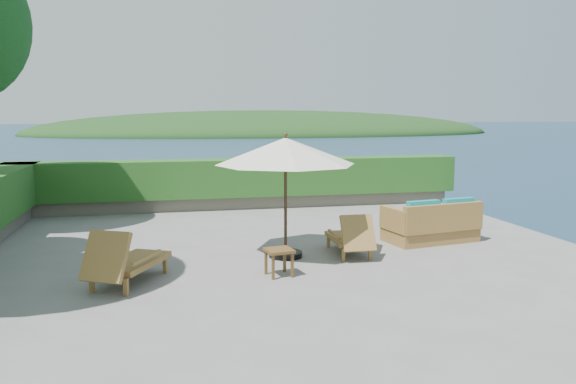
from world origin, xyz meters
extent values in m
plane|color=slate|center=(0.00, 0.00, 0.00)|extent=(12.00, 12.00, 0.00)
cube|color=#554D43|center=(0.00, 0.00, -1.55)|extent=(12.00, 12.00, 3.00)
ellipsoid|color=#173213|center=(25.00, 140.00, -3.00)|extent=(126.00, 57.60, 12.60)
cube|color=#736A5C|center=(0.00, 5.60, 0.18)|extent=(12.00, 0.60, 0.36)
cube|color=#154C19|center=(0.00, 5.60, 0.85)|extent=(12.40, 0.90, 1.00)
cylinder|color=black|center=(0.11, 0.14, 0.05)|extent=(0.65, 0.65, 0.10)
cylinder|color=#322012|center=(0.11, 0.14, 1.09)|extent=(0.06, 0.06, 2.18)
cone|color=beige|center=(0.11, 0.14, 1.93)|extent=(2.69, 2.69, 0.48)
sphere|color=#322012|center=(0.11, 0.14, 2.22)|extent=(0.08, 0.08, 0.08)
cube|color=olive|center=(-3.08, -1.27, 0.13)|extent=(0.08, 0.08, 0.26)
cube|color=olive|center=(-2.59, -1.53, 0.13)|extent=(0.08, 0.08, 0.26)
cube|color=olive|center=(-2.53, -0.21, 0.13)|extent=(0.08, 0.08, 0.26)
cube|color=olive|center=(-2.04, -0.47, 0.13)|extent=(0.08, 0.08, 0.26)
cube|color=olive|center=(-2.51, -0.78, 0.30)|extent=(1.18, 1.45, 0.09)
cube|color=olive|center=(-2.86, -1.44, 0.58)|extent=(0.78, 0.68, 0.70)
cube|color=olive|center=(-2.91, -0.80, 0.45)|extent=(0.44, 0.78, 0.05)
cube|color=olive|center=(-2.31, -1.11, 0.45)|extent=(0.44, 0.78, 0.05)
cube|color=olive|center=(1.04, -0.39, 0.11)|extent=(0.05, 0.05, 0.23)
cube|color=olive|center=(1.54, -0.41, 0.11)|extent=(0.05, 0.05, 0.23)
cube|color=olive|center=(1.08, 0.67, 0.11)|extent=(0.05, 0.05, 0.23)
cube|color=olive|center=(1.57, 0.66, 0.11)|extent=(0.05, 0.05, 0.23)
cube|color=olive|center=(1.31, 0.22, 0.27)|extent=(0.62, 1.17, 0.08)
cube|color=olive|center=(1.29, -0.44, 0.51)|extent=(0.60, 0.39, 0.62)
cube|color=olive|center=(1.00, 0.06, 0.40)|extent=(0.08, 0.75, 0.04)
cube|color=olive|center=(1.60, 0.03, 0.40)|extent=(0.08, 0.75, 0.04)
cube|color=brown|center=(-0.38, -1.20, 0.20)|extent=(0.05, 0.05, 0.40)
cube|color=brown|center=(-0.06, -1.14, 0.20)|extent=(0.05, 0.05, 0.40)
cube|color=brown|center=(-0.44, -0.88, 0.20)|extent=(0.05, 0.05, 0.40)
cube|color=brown|center=(-0.11, -0.82, 0.20)|extent=(0.05, 0.05, 0.40)
cube|color=brown|center=(-0.25, -1.01, 0.42)|extent=(0.48, 0.48, 0.05)
cube|color=olive|center=(3.27, 0.76, 0.20)|extent=(1.95, 1.21, 0.40)
cube|color=olive|center=(3.34, 0.34, 0.56)|extent=(1.82, 0.46, 0.56)
cube|color=olive|center=(2.41, 0.61, 0.51)|extent=(0.28, 0.92, 0.45)
cube|color=olive|center=(4.13, 0.91, 0.51)|extent=(0.28, 0.92, 0.45)
cube|color=#137E8B|center=(2.84, 0.74, 0.50)|extent=(0.90, 0.85, 0.18)
cube|color=#137E8B|center=(3.68, 0.88, 0.50)|extent=(0.90, 0.85, 0.18)
cube|color=#137E8B|center=(2.91, 0.37, 0.73)|extent=(0.72, 0.26, 0.36)
cube|color=#137E8B|center=(3.75, 0.52, 0.73)|extent=(0.72, 0.26, 0.36)
camera|label=1|loc=(-1.99, -9.60, 2.61)|focal=35.00mm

